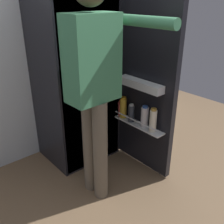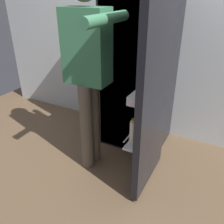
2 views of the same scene
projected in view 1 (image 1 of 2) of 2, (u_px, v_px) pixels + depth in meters
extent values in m
plane|color=brown|center=(110.00, 174.00, 2.53)|extent=(5.12, 5.12, 0.00)
cube|color=silver|center=(54.00, 34.00, 2.61)|extent=(4.40, 0.10, 2.49)
cube|color=black|center=(75.00, 75.00, 2.53)|extent=(0.69, 0.57, 1.79)
cube|color=white|center=(92.00, 81.00, 2.33)|extent=(0.65, 0.01, 1.75)
cube|color=white|center=(89.00, 79.00, 2.36)|extent=(0.61, 0.09, 0.01)
cube|color=black|center=(147.00, 82.00, 2.33)|extent=(0.06, 0.66, 1.73)
cube|color=white|center=(138.00, 125.00, 2.45)|extent=(0.11, 0.56, 0.01)
cylinder|color=silver|center=(135.00, 121.00, 2.39)|extent=(0.01, 0.54, 0.01)
cube|color=white|center=(140.00, 85.00, 2.28)|extent=(0.10, 0.48, 0.07)
cylinder|color=white|center=(145.00, 117.00, 2.36)|extent=(0.07, 0.07, 0.19)
cylinder|color=#335BB2|center=(145.00, 107.00, 2.32)|extent=(0.05, 0.05, 0.02)
cylinder|color=gold|center=(123.00, 108.00, 2.55)|extent=(0.07, 0.07, 0.19)
cylinder|color=#BC8419|center=(123.00, 98.00, 2.50)|extent=(0.05, 0.05, 0.02)
cylinder|color=#333842|center=(131.00, 114.00, 2.47)|extent=(0.06, 0.06, 0.16)
cylinder|color=silver|center=(132.00, 105.00, 2.43)|extent=(0.04, 0.04, 0.02)
cylinder|color=#EDE5CC|center=(153.00, 121.00, 2.28)|extent=(0.06, 0.06, 0.20)
cylinder|color=#B78933|center=(154.00, 110.00, 2.23)|extent=(0.05, 0.05, 0.02)
cylinder|color=#DB4C47|center=(122.00, 109.00, 2.58)|extent=(0.07, 0.07, 0.14)
cylinder|color=#B22D28|center=(122.00, 102.00, 2.55)|extent=(0.06, 0.06, 0.02)
cylinder|color=#665B4C|center=(90.00, 145.00, 2.19)|extent=(0.12, 0.12, 0.88)
cylinder|color=#665B4C|center=(100.00, 152.00, 2.10)|extent=(0.12, 0.12, 0.88)
cube|color=#3D7F56|center=(92.00, 59.00, 1.83)|extent=(0.39, 0.23, 0.62)
cylinder|color=#3D7F56|center=(77.00, 58.00, 1.97)|extent=(0.08, 0.08, 0.59)
cylinder|color=#3D7F56|center=(142.00, 21.00, 1.77)|extent=(0.09, 0.59, 0.08)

